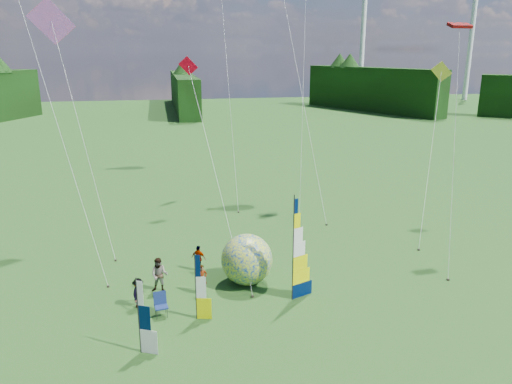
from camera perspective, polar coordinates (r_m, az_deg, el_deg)
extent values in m
plane|color=#335021|center=(23.25, 4.49, -15.76)|extent=(220.00, 220.00, 0.00)
sphere|color=#042F94|center=(26.95, -1.06, -7.72)|extent=(3.18, 3.18, 2.76)
imported|color=#66594C|center=(26.25, -6.18, -9.89)|extent=(0.69, 0.60, 1.60)
imported|color=#66594C|center=(26.72, -10.98, -9.30)|extent=(0.99, 0.65, 1.87)
imported|color=#66594C|center=(25.53, -13.29, -11.16)|extent=(0.68, 1.04, 1.51)
imported|color=#66594C|center=(28.85, -6.57, -7.53)|extent=(0.94, 0.77, 1.51)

